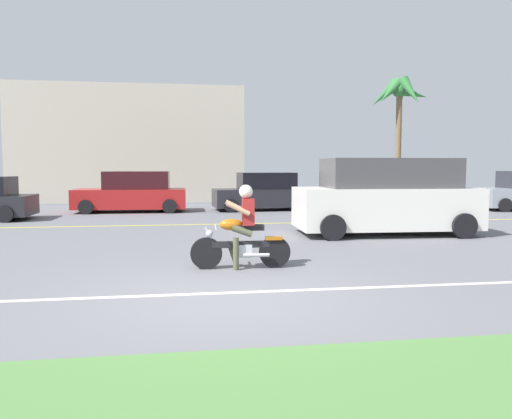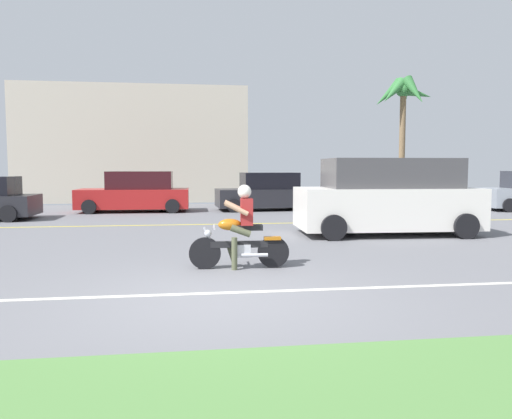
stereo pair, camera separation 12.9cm
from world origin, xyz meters
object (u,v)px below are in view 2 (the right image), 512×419
Objects in this scene: parked_car_1 at (136,193)px; palm_tree_0 at (403,100)px; suv_nearby at (388,198)px; motorcyclist at (240,233)px; parked_car_2 at (265,193)px; parked_car_3 at (411,193)px.

palm_tree_0 is (12.42, 2.35, 4.27)m from parked_car_1.
parked_car_1 is 13.35m from palm_tree_0.
suv_nearby reaches higher than parked_car_1.
palm_tree_0 is (5.06, 10.42, 4.05)m from suv_nearby.
suv_nearby is 0.80× the size of palm_tree_0.
motorcyclist is 12.33m from parked_car_2.
suv_nearby is 12.27m from palm_tree_0.
parked_car_3 is at bearing -8.83° from parked_car_1.
parked_car_3 is at bearing -108.97° from palm_tree_0.
parked_car_3 is (3.66, 6.35, -0.19)m from suv_nearby.
parked_car_2 is 0.66× the size of palm_tree_0.
suv_nearby reaches higher than motorcyclist.
motorcyclist is 0.36× the size of suv_nearby.
parked_car_2 is (-2.02, 8.11, -0.24)m from suv_nearby.
parked_car_2 is 0.92× the size of parked_car_3.
suv_nearby is at bearing -115.89° from palm_tree_0.
parked_car_1 is 1.01× the size of parked_car_3.
parked_car_2 is at bearing 0.41° from parked_car_1.
suv_nearby is at bearing -119.94° from parked_car_3.
parked_car_1 is at bearing 132.40° from suv_nearby.
parked_car_1 is at bearing -179.59° from parked_car_2.
parked_car_3 is 0.72× the size of palm_tree_0.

